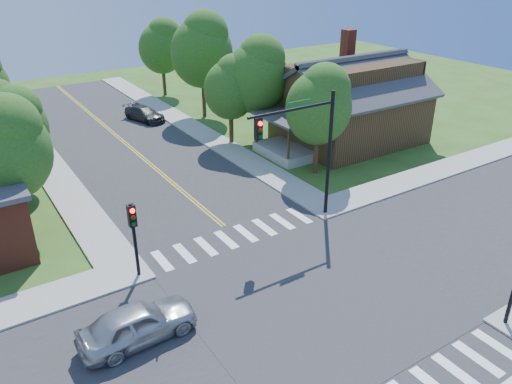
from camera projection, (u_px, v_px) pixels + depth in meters
ground at (309, 299)px, 21.66m from camera, size 100.00×100.00×0.00m
road_ns at (309, 299)px, 21.65m from camera, size 10.00×90.00×0.04m
road_ew at (309, 298)px, 21.65m from camera, size 90.00×10.00×0.04m
intersection_patch at (309, 299)px, 21.66m from camera, size 10.20×10.20×0.06m
sidewalk_ne at (340, 132)px, 41.32m from camera, size 40.00×40.00×0.14m
crosswalk_north at (236, 236)px, 26.32m from camera, size 8.85×2.00×0.01m
centerline at (309, 298)px, 21.64m from camera, size 0.30×90.00×0.01m
signal_mast_ne at (306, 140)px, 25.68m from camera, size 5.30×0.42×7.20m
signal_pole_nw at (133, 227)px, 21.96m from camera, size 0.34×0.42×3.80m
house_ne at (350, 99)px, 38.36m from camera, size 13.05×8.80×7.11m
tree_e_a at (320, 103)px, 31.87m from camera, size 4.37×4.16×7.44m
tree_e_b at (258, 73)px, 37.17m from camera, size 4.87×4.63×8.29m
tree_e_c at (203, 48)px, 42.96m from camera, size 5.47×5.19×9.29m
tree_e_d at (162, 45)px, 50.12m from camera, size 4.60×4.37×7.82m
tree_w_a at (6, 146)px, 24.42m from camera, size 4.50×4.27×7.65m
tree_house at (232, 86)px, 37.29m from camera, size 4.07×3.87×6.92m
tree_bldg at (15, 123)px, 29.80m from camera, size 3.92×3.72×6.66m
car_silver at (138, 324)px, 19.06m from camera, size 2.19×4.70×1.55m
car_dgrey at (144, 114)px, 44.07m from camera, size 4.17×5.23×1.23m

